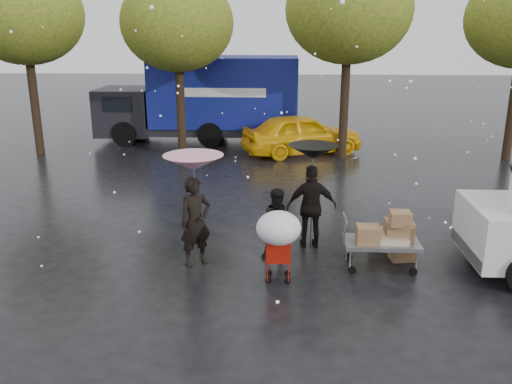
{
  "coord_description": "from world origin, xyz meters",
  "views": [
    {
      "loc": [
        0.28,
        -9.85,
        4.76
      ],
      "look_at": [
        -0.26,
        1.0,
        1.39
      ],
      "focal_mm": 38.0,
      "sensor_mm": 36.0,
      "label": 1
    }
  ],
  "objects_px": {
    "person_black": "(312,207)",
    "yellow_taxi": "(302,134)",
    "person_pink": "(196,222)",
    "shopping_cart": "(279,232)",
    "vendor_cart": "(386,235)",
    "blue_truck": "(205,100)"
  },
  "relations": [
    {
      "from": "person_black",
      "to": "yellow_taxi",
      "type": "xyz_separation_m",
      "value": [
        0.08,
        9.08,
        -0.16
      ]
    },
    {
      "from": "person_pink",
      "to": "shopping_cart",
      "type": "height_order",
      "value": "person_pink"
    },
    {
      "from": "person_black",
      "to": "vendor_cart",
      "type": "relative_size",
      "value": 1.23
    },
    {
      "from": "shopping_cart",
      "to": "blue_truck",
      "type": "bearing_deg",
      "value": 103.75
    },
    {
      "from": "person_pink",
      "to": "person_black",
      "type": "xyz_separation_m",
      "value": [
        2.4,
        1.04,
        0.0
      ]
    },
    {
      "from": "person_black",
      "to": "blue_truck",
      "type": "distance_m",
      "value": 11.96
    },
    {
      "from": "vendor_cart",
      "to": "shopping_cart",
      "type": "height_order",
      "value": "shopping_cart"
    },
    {
      "from": "blue_truck",
      "to": "yellow_taxi",
      "type": "bearing_deg",
      "value": -28.66
    },
    {
      "from": "yellow_taxi",
      "to": "vendor_cart",
      "type": "bearing_deg",
      "value": 166.22
    },
    {
      "from": "vendor_cart",
      "to": "blue_truck",
      "type": "bearing_deg",
      "value": 113.54
    },
    {
      "from": "person_pink",
      "to": "vendor_cart",
      "type": "xyz_separation_m",
      "value": [
        3.84,
        -0.01,
        -0.21
      ]
    },
    {
      "from": "yellow_taxi",
      "to": "person_pink",
      "type": "bearing_deg",
      "value": 144.78
    },
    {
      "from": "person_pink",
      "to": "blue_truck",
      "type": "bearing_deg",
      "value": 62.51
    },
    {
      "from": "shopping_cart",
      "to": "blue_truck",
      "type": "height_order",
      "value": "blue_truck"
    },
    {
      "from": "vendor_cart",
      "to": "shopping_cart",
      "type": "bearing_deg",
      "value": -159.61
    },
    {
      "from": "person_black",
      "to": "blue_truck",
      "type": "relative_size",
      "value": 0.23
    },
    {
      "from": "person_black",
      "to": "blue_truck",
      "type": "bearing_deg",
      "value": -74.71
    },
    {
      "from": "person_black",
      "to": "shopping_cart",
      "type": "height_order",
      "value": "person_black"
    },
    {
      "from": "blue_truck",
      "to": "shopping_cart",
      "type": "bearing_deg",
      "value": -76.25
    },
    {
      "from": "vendor_cart",
      "to": "blue_truck",
      "type": "height_order",
      "value": "blue_truck"
    },
    {
      "from": "shopping_cart",
      "to": "yellow_taxi",
      "type": "distance_m",
      "value": 10.96
    },
    {
      "from": "shopping_cart",
      "to": "blue_truck",
      "type": "xyz_separation_m",
      "value": [
        -3.21,
        13.12,
        0.69
      ]
    }
  ]
}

